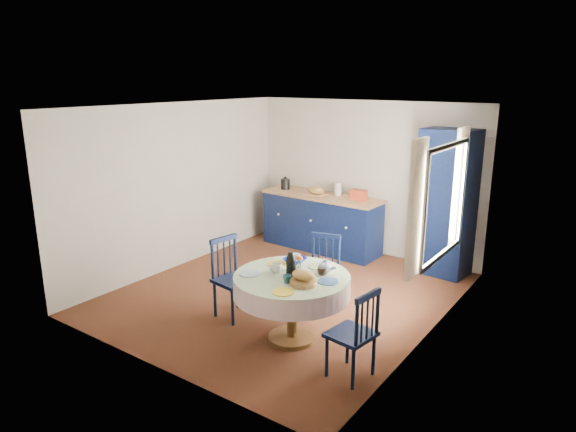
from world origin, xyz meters
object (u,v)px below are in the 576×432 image
Objects in this scene: pantry_cabinet at (446,203)px; chair_far at (323,272)px; kitchen_counter at (321,221)px; chair_left at (232,277)px; mug_d at (297,258)px; mug_c at (322,271)px; cobalt_bowl at (295,261)px; dining_table at (292,286)px; mug_b at (287,279)px; mug_a at (276,268)px; chair_right at (354,333)px.

pantry_cabinet reaches higher than chair_far.
pantry_cabinet is at bearing 5.13° from kitchen_counter.
chair_left is 1.05× the size of chair_far.
mug_d is (-0.87, -2.60, -0.26)m from pantry_cabinet.
mug_c reaches higher than cobalt_bowl.
cobalt_bowl is at bearing 120.56° from dining_table.
pantry_cabinet is 3.26m from mug_b.
kitchen_counter reaches higher than mug_b.
chair_left is 0.86m from mug_d.
mug_c is at bearing 38.10° from dining_table.
pantry_cabinet is 3.37m from chair_left.
mug_c is 0.44× the size of cobalt_bowl.
mug_a is at bearing -152.78° from mug_c.
chair_left reaches higher than mug_a.
mug_b is 0.98× the size of mug_d.
pantry_cabinet is (2.06, 0.10, 0.59)m from kitchen_counter.
chair_left is 0.85m from cobalt_bowl.
chair_left is (-1.61, -2.91, -0.58)m from pantry_cabinet.
dining_table is 0.37m from mug_c.
pantry_cabinet reaches higher than cobalt_bowl.
cobalt_bowl is (-0.01, -0.60, 0.33)m from chair_far.
cobalt_bowl is at bearing 89.98° from mug_a.
dining_table is 1.36× the size of chair_far.
kitchen_counter is 3.23m from dining_table.
mug_b is (-0.58, -3.20, -0.26)m from pantry_cabinet.
pantry_cabinet is 1.69× the size of dining_table.
chair_far is 1.03m from mug_a.
mug_b is 0.66m from mug_d.
chair_far is 10.10× the size of mug_b.
mug_c and mug_d have the same top height.
chair_left is 1.14m from chair_far.
kitchen_counter reaches higher than mug_d.
dining_table is 0.96m from chair_right.
chair_right is 8.39× the size of mug_c.
pantry_cabinet is 8.60× the size of cobalt_bowl.
mug_b is at bearing -115.11° from mug_c.
chair_left is at bearing 170.48° from mug_a.
mug_d is (0.74, 0.31, 0.32)m from chair_left.
mug_d is at bearing 92.49° from mug_a.
mug_b is at bearing -92.61° from chair_far.
chair_right is 6.94× the size of mug_a.
mug_d is (1.20, -2.50, 0.33)m from kitchen_counter.
dining_table reaches higher than mug_c.
chair_far is 1.01× the size of chair_right.
mug_c is at bearing 64.89° from mug_b.
mug_a reaches higher than cobalt_bowl.
mug_d is at bearing 157.28° from mug_c.
mug_b is at bearing -94.42° from pantry_cabinet.
kitchen_counter is 1.00× the size of pantry_cabinet.
mug_c is (-0.65, 0.46, 0.34)m from chair_right.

